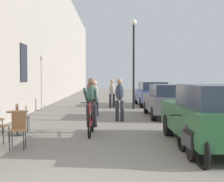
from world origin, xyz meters
name	(u,v)px	position (x,y,z in m)	size (l,w,h in m)	color
building_facade_left	(36,24)	(-3.45, 14.00, 4.75)	(0.54, 68.00, 9.50)	gray
cafe_chair_mid_toward_wall	(18,127)	(-1.56, 3.75, 0.52)	(0.42, 0.42, 0.89)	black
cafe_table_far	(17,118)	(-2.09, 5.52, 0.52)	(0.64, 0.64, 0.72)	black
cafe_chair_far_toward_street	(20,116)	(-2.17, 6.13, 0.52)	(0.41, 0.41, 0.89)	black
cyclist_on_bicycle	(91,108)	(0.11, 5.73, 0.81)	(0.52, 1.76, 1.74)	black
pedestrian_near	(120,97)	(1.06, 8.59, 0.95)	(0.37, 0.28, 1.69)	#26262D
pedestrian_mid	(95,96)	(-0.01, 10.36, 0.91)	(0.36, 0.27, 1.61)	#26262D
pedestrian_far	(90,93)	(-0.34, 12.35, 0.95)	(0.36, 0.27, 1.69)	#26262D
pedestrian_furthest	(112,92)	(0.81, 14.38, 0.91)	(0.36, 0.27, 1.62)	#26262D
street_lamp	(134,52)	(1.98, 13.45, 3.11)	(0.32, 0.32, 4.90)	black
parked_car_nearest	(213,115)	(3.22, 3.85, 0.81)	(1.85, 4.37, 1.55)	#23512D
parked_car_second	(167,100)	(3.19, 9.91, 0.74)	(1.71, 4.03, 1.43)	#595960
parked_car_third	(151,93)	(3.24, 15.60, 0.76)	(1.86, 4.17, 1.47)	#384C84
parked_motorcycle	(191,140)	(2.40, 2.74, 0.40)	(0.62, 2.15, 0.92)	black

